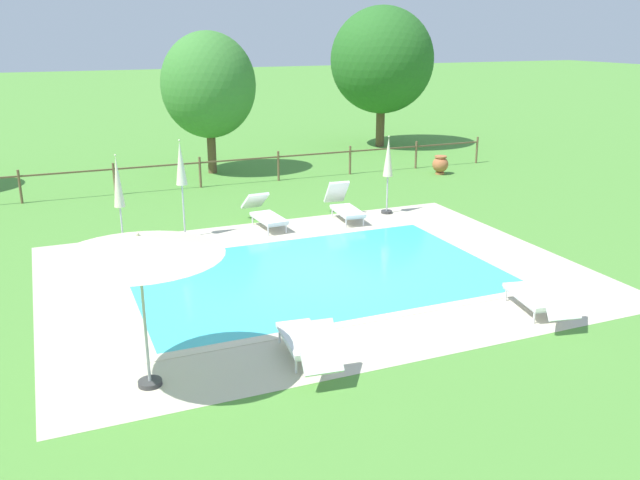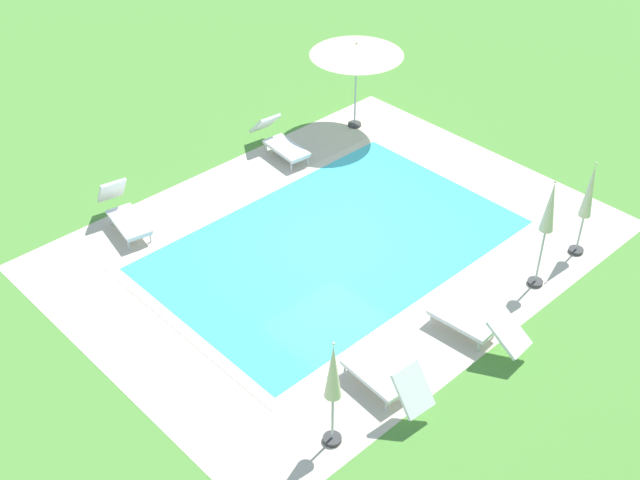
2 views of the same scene
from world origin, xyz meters
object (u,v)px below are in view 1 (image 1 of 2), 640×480
at_px(tree_west_mid, 208,85).
at_px(patio_umbrella_closed_row_centre, 388,162).
at_px(sun_lounger_north_end, 307,341).
at_px(patio_umbrella_open_foreground, 138,246).
at_px(sun_lounger_north_far, 344,206).
at_px(tree_far_west, 382,60).
at_px(terracotta_urn_near_fence, 440,164).
at_px(patio_umbrella_closed_row_mid_west, 118,188).
at_px(sun_lounger_north_near_steps, 265,213).
at_px(sun_lounger_north_mid, 540,297).
at_px(patio_umbrella_closed_row_west, 181,171).

bearing_deg(tree_west_mid, patio_umbrella_closed_row_centre, -66.73).
distance_m(sun_lounger_north_end, patio_umbrella_closed_row_centre, 9.50).
bearing_deg(sun_lounger_north_end, patio_umbrella_open_foreground, 173.93).
relative_size(sun_lounger_north_far, patio_umbrella_closed_row_centre, 0.83).
distance_m(sun_lounger_north_end, tree_far_west, 21.36).
xyz_separation_m(terracotta_urn_near_fence, tree_west_mid, (-7.71, 3.51, 2.83)).
distance_m(patio_umbrella_open_foreground, patio_umbrella_closed_row_mid_west, 7.35).
distance_m(sun_lounger_north_far, terracotta_urn_near_fence, 7.20).
bearing_deg(tree_far_west, sun_lounger_north_near_steps, -130.80).
bearing_deg(terracotta_urn_near_fence, tree_far_west, 82.62).
distance_m(sun_lounger_north_mid, sun_lounger_north_end, 4.68).
relative_size(sun_lounger_north_near_steps, sun_lounger_north_far, 1.08).
bearing_deg(sun_lounger_north_mid, patio_umbrella_closed_row_west, 123.87).
distance_m(sun_lounger_north_near_steps, patio_umbrella_closed_row_west, 2.61).
relative_size(patio_umbrella_open_foreground, patio_umbrella_closed_row_centre, 1.08).
bearing_deg(patio_umbrella_closed_row_mid_west, sun_lounger_north_end, -75.57).
distance_m(sun_lounger_north_near_steps, sun_lounger_north_mid, 8.20).
height_order(patio_umbrella_open_foreground, terracotta_urn_near_fence, patio_umbrella_open_foreground).
relative_size(sun_lounger_north_far, sun_lounger_north_end, 0.95).
distance_m(sun_lounger_north_near_steps, sun_lounger_north_far, 2.31).
height_order(patio_umbrella_closed_row_west, patio_umbrella_closed_row_centre, patio_umbrella_closed_row_west).
bearing_deg(patio_umbrella_open_foreground, tree_west_mid, 72.52).
bearing_deg(patio_umbrella_closed_row_mid_west, patio_umbrella_closed_row_centre, 0.60).
height_order(sun_lounger_north_end, patio_umbrella_closed_row_west, patio_umbrella_closed_row_west).
bearing_deg(tree_far_west, sun_lounger_north_mid, -108.70).
distance_m(sun_lounger_north_mid, terracotta_urn_near_fence, 12.85).
xyz_separation_m(sun_lounger_north_mid, patio_umbrella_open_foreground, (-7.14, 0.24, 1.82)).
height_order(sun_lounger_north_mid, patio_umbrella_closed_row_mid_west, patio_umbrella_closed_row_mid_west).
height_order(patio_umbrella_closed_row_mid_west, terracotta_urn_near_fence, patio_umbrella_closed_row_mid_west).
distance_m(sun_lounger_north_mid, patio_umbrella_closed_row_mid_west, 10.08).
relative_size(sun_lounger_north_end, patio_umbrella_open_foreground, 0.81).
bearing_deg(patio_umbrella_closed_row_centre, tree_far_west, 63.34).
height_order(patio_umbrella_closed_row_centre, tree_far_west, tree_far_west).
bearing_deg(sun_lounger_north_mid, sun_lounger_north_near_steps, 110.32).
bearing_deg(sun_lounger_north_end, patio_umbrella_closed_row_west, 92.91).
xyz_separation_m(patio_umbrella_closed_row_mid_west, patio_umbrella_closed_row_centre, (7.48, 0.08, 0.06)).
height_order(sun_lounger_north_far, sun_lounger_north_end, sun_lounger_north_far).
distance_m(sun_lounger_north_near_steps, tree_west_mid, 8.06).
bearing_deg(tree_far_west, sun_lounger_north_end, -120.82).
bearing_deg(patio_umbrella_closed_row_centre, patio_umbrella_closed_row_west, -179.43).
bearing_deg(sun_lounger_north_far, patio_umbrella_closed_row_mid_west, 179.85).
bearing_deg(tree_far_west, patio_umbrella_open_foreground, -126.61).
distance_m(patio_umbrella_closed_row_centre, tree_far_west, 11.95).
bearing_deg(patio_umbrella_closed_row_centre, patio_umbrella_open_foreground, -137.34).
height_order(sun_lounger_north_end, patio_umbrella_closed_row_mid_west, patio_umbrella_closed_row_mid_west).
xyz_separation_m(tree_far_west, tree_west_mid, (-8.54, -2.86, -0.61)).
relative_size(sun_lounger_north_near_steps, patio_umbrella_closed_row_west, 0.80).
height_order(sun_lounger_north_mid, sun_lounger_north_end, sun_lounger_north_mid).
height_order(sun_lounger_north_mid, terracotta_urn_near_fence, sun_lounger_north_mid).
distance_m(sun_lounger_north_mid, tree_far_west, 19.39).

